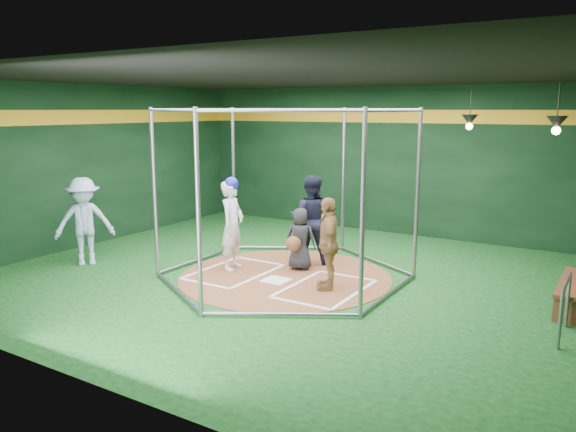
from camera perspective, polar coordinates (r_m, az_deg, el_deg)
The scene contains 14 objects.
room_shell at distance 9.77m, azimuth -0.28°, elevation 3.68°, with size 10.10×9.10×3.53m.
clay_disc at distance 10.13m, azimuth -0.30°, elevation -6.18°, with size 3.80×3.80×0.01m, color brown.
home_plate at distance 9.89m, azimuth -1.22°, elevation -6.54°, with size 0.43×0.43×0.01m, color white.
batter_box_left at distance 10.45m, azimuth -5.47°, elevation -5.63°, with size 1.17×1.77×0.01m.
batter_box_right at distance 9.47m, azimuth 3.81°, elevation -7.36°, with size 1.17×1.77×0.01m.
batting_cage at distance 9.80m, azimuth -0.31°, elevation 2.20°, with size 4.05×4.67×3.00m.
pendant_lamp_near at distance 12.18m, azimuth 17.97°, elevation 9.23°, with size 0.34×0.34×0.90m.
pendant_lamp_far at distance 10.29m, azimuth 25.64°, elevation 8.50°, with size 0.34×0.34×0.90m.
batter_figure at distance 10.45m, azimuth -5.70°, elevation -0.77°, with size 0.50×0.67×1.74m.
visitor_leopard at distance 9.30m, azimuth 4.11°, elevation -2.79°, with size 0.91×0.38×1.54m, color tan.
catcher_figure at distance 10.43m, azimuth 1.20°, elevation -2.36°, with size 0.66×0.66×1.16m.
umpire at distance 10.85m, azimuth 2.33°, elevation -0.33°, with size 0.83×0.65×1.72m, color black.
bystander_blue at distance 11.44m, azimuth -19.98°, elevation -0.53°, with size 1.10×0.63×1.70m, color #A2B9D6.
steel_railing at distance 8.23m, azimuth 26.33°, elevation -7.60°, with size 0.05×0.92×0.79m.
Camera 1 is at (5.13, -8.22, 2.97)m, focal length 35.00 mm.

